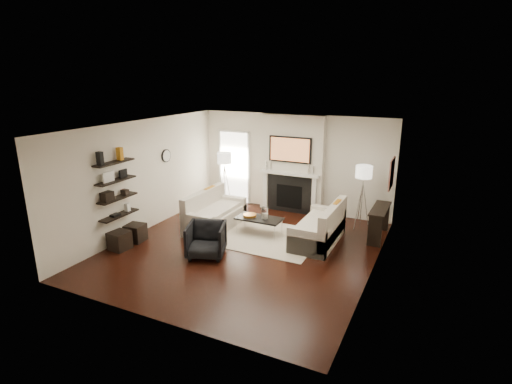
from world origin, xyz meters
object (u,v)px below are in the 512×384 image
at_px(armchair, 206,238).
at_px(lamp_left_shade, 224,158).
at_px(loveseat_right_base, 318,233).
at_px(ottoman_near, 135,233).
at_px(lamp_right_shade, 364,172).
at_px(coffee_table, 259,219).
at_px(loveseat_left_base, 215,220).

relative_size(armchair, lamp_left_shade, 1.98).
bearing_deg(lamp_left_shade, loveseat_right_base, -22.35).
bearing_deg(armchair, ottoman_near, 160.01).
bearing_deg(lamp_right_shade, coffee_table, -144.73).
bearing_deg(lamp_right_shade, loveseat_right_base, -117.48).
distance_m(loveseat_left_base, loveseat_right_base, 2.61).
relative_size(loveseat_left_base, lamp_left_shade, 4.50).
bearing_deg(coffee_table, loveseat_left_base, -176.04).
relative_size(lamp_left_shade, lamp_right_shade, 1.00).
bearing_deg(armchair, lamp_right_shade, 28.44).
bearing_deg(lamp_left_shade, ottoman_near, -101.36).
relative_size(coffee_table, lamp_right_shade, 2.75).
bearing_deg(loveseat_right_base, lamp_left_shade, 157.65).
bearing_deg(loveseat_right_base, lamp_right_shade, 62.52).
bearing_deg(ottoman_near, armchair, 1.14).
height_order(lamp_left_shade, lamp_right_shade, same).
xyz_separation_m(loveseat_left_base, loveseat_right_base, (2.59, 0.24, 0.00)).
bearing_deg(loveseat_left_base, coffee_table, 3.96).
bearing_deg(lamp_left_shade, armchair, -67.02).
bearing_deg(lamp_left_shade, loveseat_left_base, -68.54).
height_order(armchair, lamp_left_shade, lamp_left_shade).
relative_size(lamp_left_shade, ottoman_near, 1.00).
bearing_deg(ottoman_near, lamp_right_shade, 34.43).
xyz_separation_m(loveseat_left_base, lamp_left_shade, (-0.61, 1.56, 1.24)).
bearing_deg(loveseat_left_base, lamp_left_shade, 111.46).
relative_size(loveseat_right_base, lamp_left_shade, 4.50).
distance_m(loveseat_right_base, lamp_right_shade, 1.95).
distance_m(loveseat_left_base, coffee_table, 1.19).
height_order(loveseat_right_base, coffee_table, same).
bearing_deg(lamp_left_shade, lamp_right_shade, 0.17).
distance_m(lamp_right_shade, ottoman_near, 5.62).
height_order(loveseat_left_base, lamp_right_shade, lamp_right_shade).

